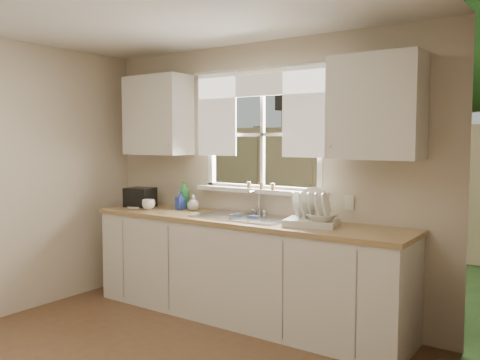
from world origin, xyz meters
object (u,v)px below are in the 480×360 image
Objects in this scene: cup at (149,205)px; black_appliance at (140,197)px; soap_bottle_a at (184,194)px; dish_rack at (312,215)px.

black_appliance reaches higher than cup.
soap_bottle_a reaches higher than black_appliance.
dish_rack is 1.72× the size of black_appliance.
black_appliance is at bearing -174.97° from soap_bottle_a.
soap_bottle_a is 1.07× the size of black_appliance.
soap_bottle_a is 0.49m from black_appliance.
cup is (-1.76, -0.08, -0.03)m from dish_rack.
cup is 0.48× the size of black_appliance.
soap_bottle_a is 2.23× the size of cup.
black_appliance is (-1.99, 0.03, 0.02)m from dish_rack.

